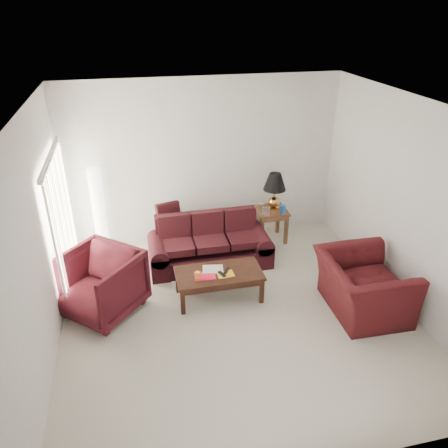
# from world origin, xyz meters

# --- Properties ---
(floor) EXTENTS (5.00, 5.00, 0.00)m
(floor) POSITION_xyz_m (0.00, 0.00, 0.00)
(floor) COLOR beige
(floor) RESTS_ON ground
(blinds) EXTENTS (0.10, 2.00, 2.16)m
(blinds) POSITION_xyz_m (-2.42, 1.30, 1.08)
(blinds) COLOR silver
(blinds) RESTS_ON ground
(sofa) EXTENTS (2.08, 0.92, 0.85)m
(sofa) POSITION_xyz_m (-0.12, 1.41, 0.42)
(sofa) COLOR black
(sofa) RESTS_ON ground
(throw_pillow) EXTENTS (0.46, 0.31, 0.44)m
(throw_pillow) POSITION_xyz_m (-0.74, 2.12, 0.69)
(throw_pillow) COLOR black
(throw_pillow) RESTS_ON sofa
(end_table) EXTENTS (0.61, 0.61, 0.63)m
(end_table) POSITION_xyz_m (1.16, 2.02, 0.32)
(end_table) COLOR #4E2F1A
(end_table) RESTS_ON ground
(table_lamp) EXTENTS (0.46, 0.46, 0.70)m
(table_lamp) POSITION_xyz_m (1.23, 2.05, 0.98)
(table_lamp) COLOR #B98139
(table_lamp) RESTS_ON end_table
(clock) EXTENTS (0.15, 0.11, 0.14)m
(clock) POSITION_xyz_m (1.01, 1.84, 0.70)
(clock) COLOR white
(clock) RESTS_ON end_table
(blue_canister) EXTENTS (0.12, 0.12, 0.16)m
(blue_canister) POSITION_xyz_m (1.33, 1.82, 0.71)
(blue_canister) COLOR #1A58AD
(blue_canister) RESTS_ON end_table
(picture_frame) EXTENTS (0.17, 0.18, 0.05)m
(picture_frame) POSITION_xyz_m (1.04, 2.17, 0.70)
(picture_frame) COLOR #ADADB2
(picture_frame) RESTS_ON end_table
(floor_lamp) EXTENTS (0.27, 0.27, 1.64)m
(floor_lamp) POSITION_xyz_m (-1.93, 2.20, 0.82)
(floor_lamp) COLOR white
(floor_lamp) RESTS_ON ground
(armchair_left) EXTENTS (1.47, 1.47, 0.96)m
(armchair_left) POSITION_xyz_m (-1.92, 0.49, 0.48)
(armchair_left) COLOR #3C0E15
(armchair_left) RESTS_ON ground
(armchair_right) EXTENTS (1.16, 1.32, 0.84)m
(armchair_right) POSITION_xyz_m (1.80, -0.32, 0.42)
(armchair_right) COLOR #3C0D10
(armchair_right) RESTS_ON ground
(coffee_table) EXTENTS (1.35, 0.74, 0.46)m
(coffee_table) POSITION_xyz_m (-0.17, 0.43, 0.23)
(coffee_table) COLOR black
(coffee_table) RESTS_ON ground
(magazine_red) EXTENTS (0.33, 0.25, 0.02)m
(magazine_red) POSITION_xyz_m (-0.40, 0.37, 0.47)
(magazine_red) COLOR red
(magazine_red) RESTS_ON coffee_table
(magazine_white) EXTENTS (0.34, 0.28, 0.02)m
(magazine_white) POSITION_xyz_m (-0.25, 0.52, 0.47)
(magazine_white) COLOR silver
(magazine_white) RESTS_ON coffee_table
(magazine_orange) EXTENTS (0.25, 0.20, 0.01)m
(magazine_orange) POSITION_xyz_m (-0.09, 0.35, 0.46)
(magazine_orange) COLOR gold
(magazine_orange) RESTS_ON coffee_table
(remote_a) EXTENTS (0.10, 0.17, 0.02)m
(remote_a) POSITION_xyz_m (-0.15, 0.34, 0.49)
(remote_a) COLOR black
(remote_a) RESTS_ON coffee_table
(remote_b) EXTENTS (0.12, 0.17, 0.02)m
(remote_b) POSITION_xyz_m (-0.06, 0.42, 0.49)
(remote_b) COLOR black
(remote_b) RESTS_ON coffee_table
(yellow_glass) EXTENTS (0.09, 0.09, 0.12)m
(yellow_glass) POSITION_xyz_m (-0.52, 0.33, 0.52)
(yellow_glass) COLOR yellow
(yellow_glass) RESTS_ON coffee_table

